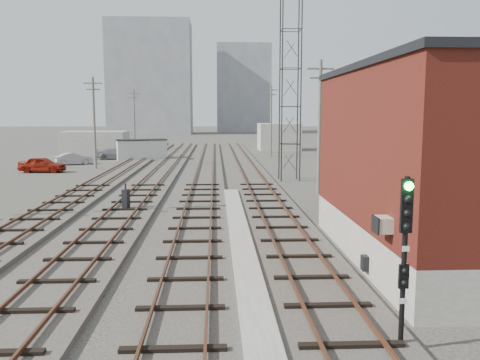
{
  "coord_description": "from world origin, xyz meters",
  "views": [
    {
      "loc": [
        -0.53,
        -6.13,
        5.42
      ],
      "look_at": [
        0.66,
        18.5,
        2.2
      ],
      "focal_mm": 38.0,
      "sensor_mm": 36.0,
      "label": 1
    }
  ],
  "objects": [
    {
      "name": "brick_building",
      "position": [
        7.5,
        12.0,
        3.63
      ],
      "size": [
        6.54,
        12.2,
        7.22
      ],
      "color": "gray",
      "rests_on": "ground"
    },
    {
      "name": "car_silver",
      "position": [
        -15.79,
        49.2,
        0.63
      ],
      "size": [
        4.02,
        2.87,
        1.26
      ],
      "primitive_type": "imported",
      "rotation": [
        0.0,
        0.0,
        2.02
      ],
      "color": "#9A9BA1",
      "rests_on": "ground"
    },
    {
      "name": "track_mid_left",
      "position": [
        -5.5,
        39.0,
        0.11
      ],
      "size": [
        3.2,
        90.0,
        0.39
      ],
      "color": "#332D28",
      "rests_on": "ground"
    },
    {
      "name": "utility_pole_right_b",
      "position": [
        6.5,
        58.0,
        4.8
      ],
      "size": [
        1.8,
        0.24,
        9.0
      ],
      "color": "#595147",
      "rests_on": "ground"
    },
    {
      "name": "site_trailer",
      "position": [
        -9.25,
        54.28,
        1.24
      ],
      "size": [
        6.28,
        3.88,
        2.46
      ],
      "rotation": [
        0.0,
        0.0,
        0.24
      ],
      "color": "silver",
      "rests_on": "ground"
    },
    {
      "name": "car_grey",
      "position": [
        -12.67,
        55.39,
        0.63
      ],
      "size": [
        4.6,
        2.47,
        1.27
      ],
      "primitive_type": "imported",
      "rotation": [
        0.0,
        0.0,
        1.74
      ],
      "color": "gray",
      "rests_on": "ground"
    },
    {
      "name": "utility_pole_left_b",
      "position": [
        -12.5,
        45.0,
        4.8
      ],
      "size": [
        1.8,
        0.24,
        9.0
      ],
      "color": "#595147",
      "rests_on": "ground"
    },
    {
      "name": "track_mid_right",
      "position": [
        -1.5,
        39.0,
        0.11
      ],
      "size": [
        3.2,
        90.0,
        0.39
      ],
      "color": "#332D28",
      "rests_on": "ground"
    },
    {
      "name": "shed_left",
      "position": [
        -16.0,
        60.0,
        1.6
      ],
      "size": [
        8.0,
        5.0,
        3.2
      ],
      "primitive_type": "cube",
      "color": "gray",
      "rests_on": "ground"
    },
    {
      "name": "apartment_left",
      "position": [
        -18.0,
        135.0,
        15.0
      ],
      "size": [
        22.0,
        14.0,
        30.0
      ],
      "primitive_type": "cube",
      "color": "gray",
      "rests_on": "ground"
    },
    {
      "name": "utility_pole_right_a",
      "position": [
        6.5,
        28.0,
        4.8
      ],
      "size": [
        1.8,
        0.24,
        9.0
      ],
      "color": "#595147",
      "rests_on": "ground"
    },
    {
      "name": "platform_curb",
      "position": [
        0.5,
        14.0,
        0.13
      ],
      "size": [
        0.9,
        28.0,
        0.26
      ],
      "primitive_type": "cube",
      "color": "gray",
      "rests_on": "ground"
    },
    {
      "name": "track_left",
      "position": [
        -9.5,
        39.0,
        0.11
      ],
      "size": [
        3.2,
        90.0,
        0.39
      ],
      "color": "#332D28",
      "rests_on": "ground"
    },
    {
      "name": "lattice_tower",
      "position": [
        5.5,
        35.0,
        7.5
      ],
      "size": [
        1.6,
        1.6,
        15.0
      ],
      "color": "black",
      "rests_on": "ground"
    },
    {
      "name": "signal_mast",
      "position": [
        3.7,
        4.75,
        2.38
      ],
      "size": [
        0.4,
        0.41,
        4.05
      ],
      "color": "gray",
      "rests_on": "ground"
    },
    {
      "name": "ground",
      "position": [
        0.0,
        60.0,
        0.0
      ],
      "size": [
        320.0,
        320.0,
        0.0
      ],
      "primitive_type": "plane",
      "color": "#282621",
      "rests_on": "ground"
    },
    {
      "name": "apartment_right",
      "position": [
        8.0,
        150.0,
        13.0
      ],
      "size": [
        16.0,
        12.0,
        26.0
      ],
      "primitive_type": "cube",
      "color": "gray",
      "rests_on": "ground"
    },
    {
      "name": "utility_pole_left_c",
      "position": [
        -12.5,
        70.0,
        4.8
      ],
      "size": [
        1.8,
        0.24,
        9.0
      ],
      "color": "#595147",
      "rests_on": "ground"
    },
    {
      "name": "shed_right",
      "position": [
        9.0,
        70.0,
        2.0
      ],
      "size": [
        6.0,
        6.0,
        4.0
      ],
      "primitive_type": "cube",
      "color": "gray",
      "rests_on": "ground"
    },
    {
      "name": "track_right",
      "position": [
        2.5,
        39.0,
        0.11
      ],
      "size": [
        3.2,
        90.0,
        0.39
      ],
      "color": "#332D28",
      "rests_on": "ground"
    },
    {
      "name": "switch_stand",
      "position": [
        -5.55,
        22.09,
        0.69
      ],
      "size": [
        0.44,
        0.44,
        1.46
      ],
      "rotation": [
        0.0,
        0.0,
        -0.39
      ],
      "color": "black",
      "rests_on": "ground"
    },
    {
      "name": "car_red",
      "position": [
        -16.68,
        41.8,
        0.73
      ],
      "size": [
        4.4,
        2.11,
        1.45
      ],
      "primitive_type": "imported",
      "rotation": [
        0.0,
        0.0,
        1.48
      ],
      "color": "maroon",
      "rests_on": "ground"
    }
  ]
}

